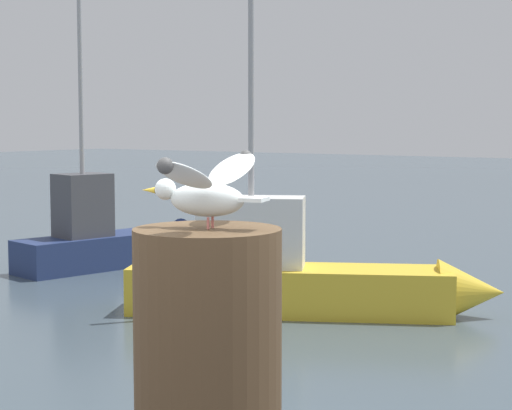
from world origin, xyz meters
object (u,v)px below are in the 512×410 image
Objects in this scene: mooring_post at (208,384)px; boat_yellow at (309,277)px; seagull at (206,188)px; boat_navy at (123,238)px.

boat_yellow reaches higher than mooring_post.
boat_yellow reaches higher than seagull.
boat_navy is (-9.51, 9.66, -1.89)m from seagull.
boat_navy reaches higher than boat_yellow.
mooring_post is 0.18× the size of boat_navy.
boat_navy is at bearing 161.78° from boat_yellow.
boat_navy is at bearing 134.54° from seagull.
boat_navy is at bearing 134.55° from mooring_post.
mooring_post is 0.59m from seagull.
boat_navy is (-4.93, 1.62, -0.01)m from boat_yellow.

